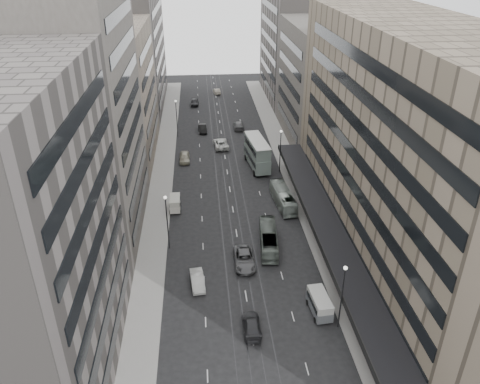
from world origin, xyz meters
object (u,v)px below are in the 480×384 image
object	(u,v)px
bus_near	(269,239)
sedan_2	(245,259)
panel_van	(175,203)
vw_microbus	(320,303)
double_decker	(257,153)
bus_far	(283,198)
sedan_1	(197,280)

from	to	relation	value
bus_near	sedan_2	world-z (taller)	bus_near
panel_van	vw_microbus	bearing A→B (deg)	-56.23
double_decker	vw_microbus	bearing A→B (deg)	-93.62
bus_near	bus_far	xyz separation A→B (m)	(4.06, 11.59, 0.04)
sedan_1	sedan_2	bearing A→B (deg)	25.40
double_decker	panel_van	world-z (taller)	double_decker
sedan_2	panel_van	bearing A→B (deg)	122.45
vw_microbus	panel_van	distance (m)	30.63
vw_microbus	sedan_1	distance (m)	15.26
bus_far	panel_van	size ratio (longest dim) A/B	2.73
bus_near	sedan_2	bearing A→B (deg)	50.34
sedan_1	sedan_2	distance (m)	7.32
vw_microbus	sedan_2	distance (m)	12.60
sedan_1	sedan_2	size ratio (longest dim) A/B	0.76
sedan_1	double_decker	bearing A→B (deg)	65.36
panel_van	bus_far	bearing A→B (deg)	-0.50
bus_far	panel_van	xyz separation A→B (m)	(-17.43, -0.04, -0.13)
vw_microbus	panel_van	bearing A→B (deg)	119.96
vw_microbus	sedan_2	xyz separation A→B (m)	(-7.67, 9.97, -0.52)
panel_van	sedan_2	bearing A→B (deg)	-58.43
double_decker	sedan_1	bearing A→B (deg)	-115.74
double_decker	sedan_2	xyz separation A→B (m)	(-5.36, -30.29, -2.17)
panel_van	sedan_2	world-z (taller)	panel_van
bus_near	vw_microbus	distance (m)	14.27
bus_far	vw_microbus	distance (m)	25.31
vw_microbus	bus_near	bearing A→B (deg)	101.55
panel_van	bus_near	bearing A→B (deg)	-41.45
panel_van	sedan_2	size ratio (longest dim) A/B	0.60
bus_near	bus_far	bearing A→B (deg)	-103.97
bus_far	double_decker	bearing A→B (deg)	-85.41
bus_far	double_decker	distance (m)	15.23
bus_far	panel_van	bearing A→B (deg)	-4.56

